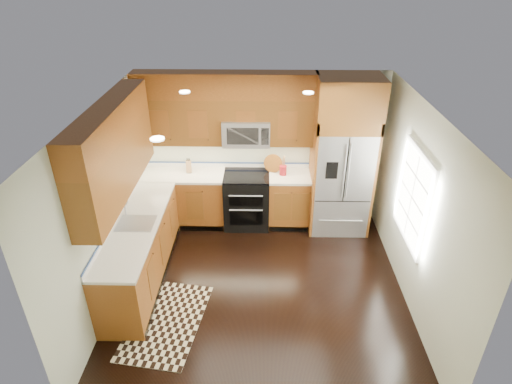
{
  "coord_description": "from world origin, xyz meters",
  "views": [
    {
      "loc": [
        0.04,
        -4.64,
        4.16
      ],
      "look_at": [
        -0.07,
        0.6,
        1.23
      ],
      "focal_mm": 30.0,
      "sensor_mm": 36.0,
      "label": 1
    }
  ],
  "objects_px": {
    "knife_block": "(189,166)",
    "utensil_crock": "(283,168)",
    "range": "(247,200)",
    "refrigerator": "(343,157)",
    "rug": "(167,321)"
  },
  "relations": [
    {
      "from": "range",
      "to": "refrigerator",
      "type": "bearing_deg",
      "value": -1.4
    },
    {
      "from": "range",
      "to": "knife_block",
      "type": "height_order",
      "value": "knife_block"
    },
    {
      "from": "rug",
      "to": "knife_block",
      "type": "distance_m",
      "value": 2.68
    },
    {
      "from": "refrigerator",
      "to": "rug",
      "type": "bearing_deg",
      "value": -137.39
    },
    {
      "from": "rug",
      "to": "utensil_crock",
      "type": "xyz_separation_m",
      "value": [
        1.56,
        2.38,
        1.05
      ]
    },
    {
      "from": "refrigerator",
      "to": "rug",
      "type": "relative_size",
      "value": 1.81
    },
    {
      "from": "rug",
      "to": "range",
      "type": "bearing_deg",
      "value": 76.39
    },
    {
      "from": "refrigerator",
      "to": "rug",
      "type": "distance_m",
      "value": 3.64
    },
    {
      "from": "range",
      "to": "refrigerator",
      "type": "xyz_separation_m",
      "value": [
        1.55,
        -0.04,
        0.83
      ]
    },
    {
      "from": "knife_block",
      "to": "utensil_crock",
      "type": "bearing_deg",
      "value": -3.04
    },
    {
      "from": "knife_block",
      "to": "utensil_crock",
      "type": "relative_size",
      "value": 0.72
    },
    {
      "from": "rug",
      "to": "utensil_crock",
      "type": "bearing_deg",
      "value": 65.37
    },
    {
      "from": "refrigerator",
      "to": "utensil_crock",
      "type": "height_order",
      "value": "refrigerator"
    },
    {
      "from": "refrigerator",
      "to": "knife_block",
      "type": "bearing_deg",
      "value": 176.19
    },
    {
      "from": "refrigerator",
      "to": "knife_block",
      "type": "height_order",
      "value": "refrigerator"
    }
  ]
}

